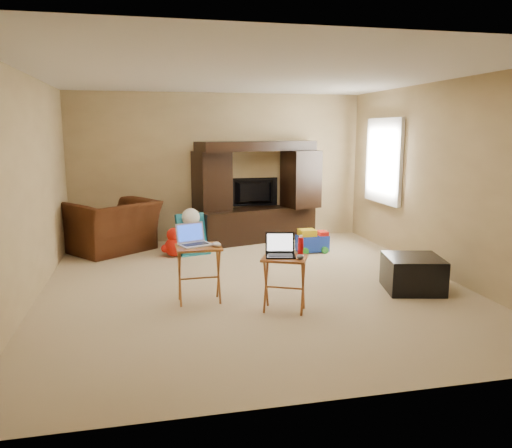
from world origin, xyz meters
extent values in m
plane|color=beige|center=(0.00, 0.00, 0.00)|extent=(5.50, 5.50, 0.00)
plane|color=silver|center=(0.00, 0.00, 2.50)|extent=(5.50, 5.50, 0.00)
plane|color=tan|center=(0.00, 2.75, 1.25)|extent=(5.00, 0.00, 5.00)
plane|color=tan|center=(0.00, -2.75, 1.25)|extent=(5.00, 0.00, 5.00)
plane|color=tan|center=(-2.50, 0.00, 1.25)|extent=(0.00, 5.50, 5.50)
plane|color=tan|center=(2.50, 0.00, 1.25)|extent=(0.00, 5.50, 5.50)
plane|color=white|center=(2.48, 1.55, 1.40)|extent=(0.00, 1.20, 1.20)
cube|color=white|center=(2.46, 1.55, 1.40)|extent=(0.06, 1.14, 1.34)
cube|color=black|center=(0.61, 2.46, 0.85)|extent=(2.14, 1.07, 1.70)
imported|color=black|center=(0.61, 2.66, 0.81)|extent=(0.86, 0.13, 0.50)
imported|color=#48250F|center=(-1.79, 2.18, 0.40)|extent=(1.63, 1.60, 0.80)
cube|color=black|center=(1.82, -0.61, 0.20)|extent=(0.76, 0.76, 0.41)
cube|color=#A15A27|center=(-0.70, -0.49, 0.32)|extent=(0.49, 0.39, 0.63)
cube|color=#9B5B25|center=(0.14, -0.96, 0.29)|extent=(0.56, 0.52, 0.59)
cube|color=silver|center=(-0.73, -0.46, 0.75)|extent=(0.41, 0.37, 0.24)
cube|color=black|center=(0.10, -0.94, 0.71)|extent=(0.35, 0.31, 0.24)
ellipsoid|color=silver|center=(-0.51, -0.56, 0.66)|extent=(0.12, 0.15, 0.05)
ellipsoid|color=#38383C|center=(0.27, -1.08, 0.61)|extent=(0.11, 0.14, 0.05)
cylinder|color=red|center=(0.33, -0.88, 0.68)|extent=(0.06, 0.06, 0.18)
camera|label=1|loc=(-1.23, -5.78, 1.87)|focal=35.00mm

